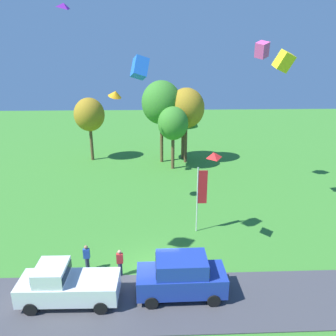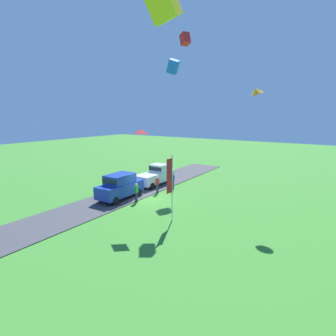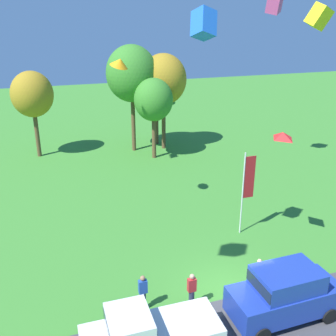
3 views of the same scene
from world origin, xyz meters
name	(u,v)px [view 1 (image 1 of 3)]	position (x,y,z in m)	size (l,w,h in m)	color
ground_plane	(156,272)	(0.00, 0.00, 0.00)	(120.00, 120.00, 0.00)	#3D842D
pavement_strip	(156,302)	(0.00, -2.53, 0.03)	(36.00, 4.40, 0.06)	#424247
car_pickup_by_flagpole	(65,284)	(-4.60, -2.32, 1.11)	(5.03, 2.11, 2.14)	white
car_suv_mid_row	(181,275)	(1.32, -2.07, 1.30)	(4.63, 2.10, 2.28)	#1E389E
person_beside_suv	(120,263)	(-2.04, -0.30, 0.88)	(0.36, 0.24, 1.71)	#2D334C
person_watching_sky	(176,261)	(1.19, -0.26, 0.88)	(0.36, 0.24, 1.71)	#2D334C
person_on_lawn	(87,258)	(-4.02, 0.25, 0.88)	(0.36, 0.24, 1.71)	#2D334C
tree_far_right	(89,115)	(-7.62, 22.13, 5.48)	(3.53, 3.53, 7.46)	brown
tree_center_back	(161,103)	(0.78, 21.03, 6.96)	(4.48, 4.48, 9.45)	brown
tree_far_left	(173,124)	(1.97, 18.50, 5.09)	(3.28, 3.28, 6.93)	brown
tree_lone_near	(183,111)	(3.37, 22.30, 5.78)	(3.62, 3.62, 7.63)	brown
tree_left_of_center	(186,108)	(3.58, 20.73, 6.38)	(4.11, 4.11, 8.67)	brown
flag_banner	(201,192)	(3.17, 4.61, 3.10)	(0.71, 0.08, 4.89)	silver
kite_delta_trailing_tail	(115,94)	(-2.87, 8.51, 9.37)	(0.99, 0.99, 0.44)	orange
kite_box_mid_center	(284,61)	(9.43, 8.30, 11.65)	(0.92, 0.92, 1.28)	yellow
kite_diamond_low_drifter	(64,5)	(-7.27, 13.59, 15.90)	(1.06, 0.85, 0.38)	purple
kite_box_high_right	(140,68)	(-0.73, 2.31, 11.43)	(0.74, 0.74, 1.04)	blue
kite_diamond_topmost	(214,155)	(3.53, 2.36, 6.42)	(1.04, 0.71, 0.34)	red
kite_box_over_trees	(262,50)	(9.18, 12.85, 12.49)	(0.88, 0.88, 1.24)	#EA4C9E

